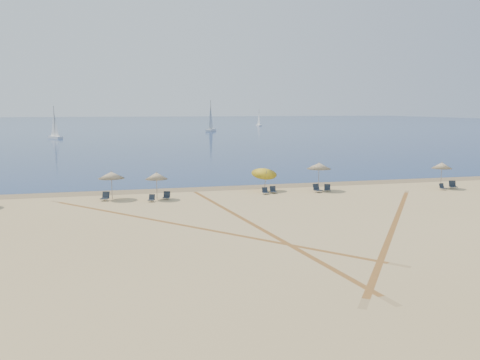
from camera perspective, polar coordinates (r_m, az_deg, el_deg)
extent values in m
plane|color=tan|center=(24.91, 11.35, -9.45)|extent=(160.00, 160.00, 0.00)
plane|color=#0C2151|center=(246.72, -11.67, 6.39)|extent=(500.00, 500.00, 0.00)
plane|color=olive|center=(47.15, -1.18, -0.88)|extent=(500.00, 500.00, 0.00)
cylinder|color=gray|center=(42.30, -14.57, -0.71)|extent=(0.05, 0.05, 2.18)
cone|color=#FDF4CB|center=(42.17, -14.61, 0.55)|extent=(2.17, 2.17, 0.55)
sphere|color=gray|center=(42.13, -14.63, 0.96)|extent=(0.08, 0.08, 0.08)
cylinder|color=gray|center=(41.54, -9.58, -0.77)|extent=(0.05, 0.05, 2.12)
cone|color=#FDF4CB|center=(41.40, -9.61, 0.48)|extent=(1.86, 1.86, 0.55)
sphere|color=gray|center=(41.37, -9.62, 0.89)|extent=(0.08, 0.08, 0.08)
cylinder|color=gray|center=(44.78, 2.94, -0.10)|extent=(0.05, 0.74, 2.00)
cone|color=gold|center=(44.94, 2.83, 1.03)|extent=(2.32, 2.37, 1.29)
sphere|color=gray|center=(44.91, 2.84, 1.41)|extent=(0.08, 0.08, 0.08)
cylinder|color=gray|center=(45.91, 9.06, 0.30)|extent=(0.05, 0.05, 2.43)
cone|color=#FDF4CB|center=(45.78, 9.09, 1.62)|extent=(2.22, 2.22, 0.55)
sphere|color=gray|center=(45.75, 9.10, 1.99)|extent=(0.08, 0.08, 0.08)
cylinder|color=gray|center=(50.33, 22.19, 0.42)|extent=(0.05, 0.05, 2.32)
cone|color=#FDF4CB|center=(50.21, 22.26, 1.56)|extent=(1.88, 1.88, 0.55)
sphere|color=gray|center=(50.18, 22.27, 1.90)|extent=(0.08, 0.08, 0.08)
cube|color=black|center=(41.91, -15.35, -2.07)|extent=(0.78, 0.78, 0.05)
cube|color=black|center=(42.13, -15.21, -1.65)|extent=(0.64, 0.43, 0.53)
cylinder|color=#A5A5AD|center=(41.81, -15.65, -2.24)|extent=(0.03, 0.03, 0.20)
cylinder|color=#A5A5AD|center=(41.62, -15.05, -2.27)|extent=(0.03, 0.03, 0.20)
cube|color=black|center=(40.63, -10.21, -2.28)|extent=(0.62, 0.62, 0.04)
cube|color=black|center=(40.82, -10.12, -1.92)|extent=(0.52, 0.33, 0.43)
cylinder|color=#A5A5AD|center=(40.53, -10.45, -2.42)|extent=(0.02, 0.02, 0.16)
cylinder|color=#A5A5AD|center=(40.42, -9.92, -2.44)|extent=(0.02, 0.02, 0.16)
cube|color=black|center=(41.40, -8.50, -2.01)|extent=(0.68, 0.68, 0.05)
cube|color=black|center=(41.61, -8.43, -1.62)|extent=(0.58, 0.35, 0.49)
cylinder|color=#A5A5AD|center=(41.26, -8.77, -2.18)|extent=(0.02, 0.02, 0.18)
cylinder|color=#A5A5AD|center=(41.17, -8.17, -2.19)|extent=(0.02, 0.02, 0.18)
cube|color=black|center=(43.50, 2.95, -1.45)|extent=(0.50, 0.50, 0.04)
cube|color=black|center=(43.69, 2.87, -1.12)|extent=(0.50, 0.19, 0.44)
cylinder|color=#A5A5AD|center=(43.29, 2.77, -1.61)|extent=(0.02, 0.02, 0.16)
cylinder|color=#A5A5AD|center=(43.40, 3.27, -1.59)|extent=(0.02, 0.02, 0.16)
cube|color=black|center=(43.98, 3.86, -1.34)|extent=(0.57, 0.57, 0.05)
cube|color=black|center=(44.19, 3.79, -1.00)|extent=(0.54, 0.24, 0.47)
cylinder|color=#A5A5AD|center=(43.77, 3.67, -1.50)|extent=(0.02, 0.02, 0.17)
cylinder|color=#A5A5AD|center=(43.86, 4.21, -1.49)|extent=(0.02, 0.02, 0.17)
cube|color=black|center=(44.97, 8.98, -1.17)|extent=(0.74, 0.74, 0.06)
cube|color=black|center=(45.17, 8.76, -0.78)|extent=(0.65, 0.37, 0.55)
cylinder|color=#A5A5AD|center=(44.64, 8.84, -1.37)|extent=(0.03, 0.03, 0.20)
cylinder|color=#A5A5AD|center=(44.93, 9.34, -1.32)|extent=(0.03, 0.03, 0.20)
cube|color=black|center=(45.47, 10.05, -1.12)|extent=(0.70, 0.70, 0.05)
cube|color=black|center=(45.70, 10.03, -0.77)|extent=(0.58, 0.38, 0.49)
cylinder|color=#A5A5AD|center=(45.30, 9.87, -1.27)|extent=(0.02, 0.02, 0.18)
cylinder|color=#A5A5AD|center=(45.32, 10.42, -1.28)|extent=(0.02, 0.02, 0.18)
cube|color=black|center=(49.52, 22.39, -0.88)|extent=(0.54, 0.54, 0.04)
cube|color=black|center=(49.66, 22.22, -0.60)|extent=(0.51, 0.23, 0.44)
cylinder|color=#A5A5AD|center=(49.26, 22.34, -1.02)|extent=(0.02, 0.02, 0.16)
cylinder|color=#A5A5AD|center=(49.52, 22.68, -0.99)|extent=(0.02, 0.02, 0.16)
cube|color=black|center=(50.58, 23.38, -0.71)|extent=(0.76, 0.76, 0.06)
cube|color=black|center=(50.82, 23.29, -0.36)|extent=(0.65, 0.39, 0.54)
cylinder|color=#A5A5AD|center=(50.34, 23.27, -0.86)|extent=(0.03, 0.03, 0.20)
cylinder|color=#A5A5AD|center=(50.51, 23.79, -0.86)|extent=(0.03, 0.03, 0.20)
cube|color=white|center=(161.67, -3.38, 5.76)|extent=(4.53, 6.83, 0.74)
cylinder|color=gray|center=(161.52, -3.39, 7.45)|extent=(0.15, 0.15, 9.84)
cube|color=white|center=(131.38, -20.55, 4.63)|extent=(4.03, 5.29, 0.59)
cylinder|color=gray|center=(131.23, -20.63, 6.29)|extent=(0.12, 0.12, 7.83)
cube|color=white|center=(210.24, 2.20, 6.32)|extent=(1.32, 4.74, 0.51)
cylinder|color=gray|center=(210.15, 2.20, 7.23)|extent=(0.10, 0.10, 6.86)
plane|color=tan|center=(31.95, 1.83, -5.32)|extent=(31.35, 31.35, 0.00)
plane|color=tan|center=(32.93, 1.08, -4.90)|extent=(31.35, 31.35, 0.00)
plane|color=tan|center=(33.13, 17.27, -5.20)|extent=(39.08, 39.08, 0.00)
plane|color=tan|center=(34.20, 17.42, -4.79)|extent=(39.08, 39.08, 0.00)
plane|color=tan|center=(31.95, -5.78, -5.36)|extent=(39.46, 39.46, 0.00)
plane|color=tan|center=(32.67, -7.23, -5.08)|extent=(39.46, 39.46, 0.00)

